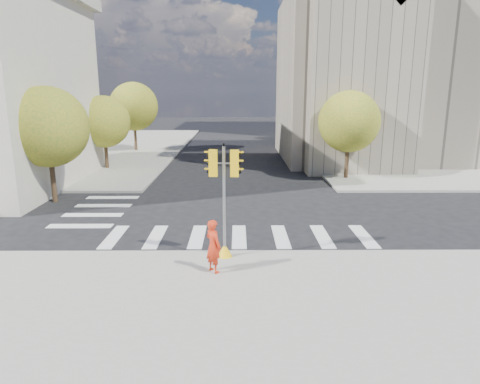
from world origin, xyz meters
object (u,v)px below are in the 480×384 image
(lamp_far, at_px, (312,105))
(traffic_signal, at_px, (224,210))
(lamp_near, at_px, (343,111))
(photographer, at_px, (213,246))

(lamp_far, relative_size, traffic_signal, 1.92)
(lamp_near, xyz_separation_m, lamp_far, (0.00, 14.00, 0.00))
(lamp_near, bearing_deg, traffic_signal, -114.94)
(lamp_near, relative_size, traffic_signal, 1.92)
(lamp_near, xyz_separation_m, traffic_signal, (-8.65, -18.60, -2.66))
(lamp_near, relative_size, photographer, 4.40)
(traffic_signal, height_order, photographer, traffic_signal)
(lamp_far, relative_size, photographer, 4.40)
(traffic_signal, bearing_deg, photographer, -100.31)
(lamp_far, height_order, traffic_signal, lamp_far)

